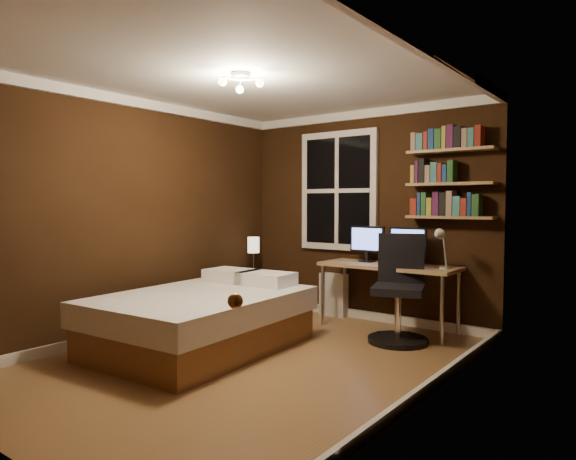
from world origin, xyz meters
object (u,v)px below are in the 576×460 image
Objects in this scene: desk_lamp at (442,248)px; office_chair at (399,300)px; bed at (203,319)px; radiator at (334,295)px; bedside_lamp at (253,254)px; desk at (388,270)px; nightstand at (254,291)px; monitor_right at (408,246)px; monitor_left at (367,244)px.

desk_lamp is 0.41× the size of office_chair.
radiator is (0.25, 1.98, -0.02)m from bed.
bedside_lamp is 1.80m from desk.
desk_lamp is at bearing 5.90° from nightstand.
desk_lamp reaches higher than bedside_lamp.
bedside_lamp is (-0.71, 1.57, 0.46)m from bed.
nightstand is 1.22× the size of bedside_lamp.
bed is 1.36× the size of desk.
bed is at bearing -62.10° from nightstand.
nightstand is at bearing -171.90° from monitor_right.
monitor_right is (1.27, 1.85, 0.64)m from bed.
bed is at bearing -153.68° from office_chair.
monitor_left and monitor_right have the same top height.
radiator is 0.49× the size of office_chair.
bedside_lamp is at bearing 110.89° from bed.
nightstand is 1.00× the size of radiator.
nightstand is 1.04m from radiator.
radiator is (0.95, 0.41, -0.48)m from bedside_lamp.
desk is 0.34m from monitor_right.
bedside_lamp reaches higher than radiator.
radiator is 1.20× the size of desk_lamp.
desk is 3.57× the size of monitor_right.
desk is (0.84, -0.20, 0.40)m from radiator.
bed is 2.11m from monitor_left.
office_chair is (0.31, -0.40, -0.24)m from desk.
office_chair is at bearing -75.98° from monitor_right.
bedside_lamp is at bearing -173.44° from desk.
nightstand is at bearing -177.71° from desk_lamp.
monitor_left is at bearing 10.77° from bedside_lamp.
nightstand is 1.84m from desk.
monitor_left is at bearing 14.38° from nightstand.
monitor_right reaches higher than radiator.
bed is 1.78m from bedside_lamp.
monitor_left is 0.39× the size of office_chair.
radiator is 0.95m from desk.
monitor_right reaches higher than nightstand.
desk_lamp is (2.43, 0.10, 0.68)m from nightstand.
bedside_lamp is at bearing 0.00° from nightstand.
office_chair is at bearing -37.53° from monitor_left.
radiator is at bearing 172.93° from monitor_right.
nightstand is 2.11m from office_chair.
desk is 3.46× the size of desk_lamp.
bed is at bearing -124.57° from monitor_right.
monitor_right is 0.70m from office_chair.
monitor_right is (0.19, 0.08, 0.27)m from desk.
desk is 0.41m from monitor_left.
desk_lamp is (2.43, 0.10, 0.20)m from bedside_lamp.
monitor_right is 0.49m from desk_lamp.
nightstand is 0.35× the size of desk.
monitor_right is at bearing 52.03° from bed.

